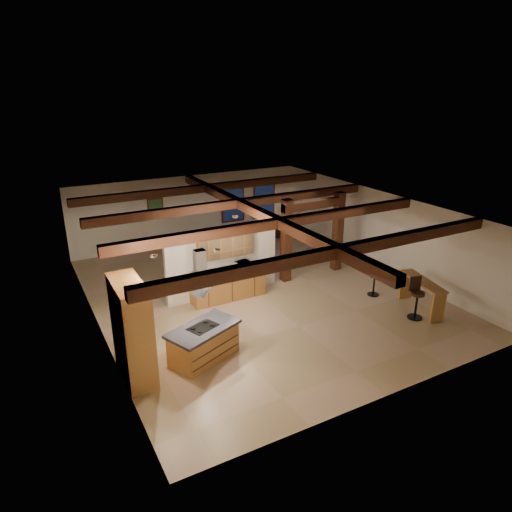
{
  "coord_description": "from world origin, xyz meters",
  "views": [
    {
      "loc": [
        -6.54,
        -11.94,
        6.47
      ],
      "look_at": [
        0.22,
        0.5,
        1.11
      ],
      "focal_mm": 32.0,
      "sensor_mm": 36.0,
      "label": 1
    }
  ],
  "objects_px": {
    "dining_table": "(229,262)",
    "bar_counter": "(422,290)",
    "kitchen_island": "(204,343)",
    "sofa": "(262,230)"
  },
  "relations": [
    {
      "from": "bar_counter",
      "to": "dining_table",
      "type": "bearing_deg",
      "value": 123.5
    },
    {
      "from": "sofa",
      "to": "bar_counter",
      "type": "bearing_deg",
      "value": 113.14
    },
    {
      "from": "dining_table",
      "to": "bar_counter",
      "type": "height_order",
      "value": "bar_counter"
    },
    {
      "from": "kitchen_island",
      "to": "sofa",
      "type": "height_order",
      "value": "kitchen_island"
    },
    {
      "from": "kitchen_island",
      "to": "dining_table",
      "type": "relative_size",
      "value": 1.13
    },
    {
      "from": "dining_table",
      "to": "bar_counter",
      "type": "relative_size",
      "value": 0.95
    },
    {
      "from": "kitchen_island",
      "to": "sofa",
      "type": "distance_m",
      "value": 9.92
    },
    {
      "from": "kitchen_island",
      "to": "dining_table",
      "type": "height_order",
      "value": "kitchen_island"
    },
    {
      "from": "kitchen_island",
      "to": "sofa",
      "type": "relative_size",
      "value": 1.0
    },
    {
      "from": "kitchen_island",
      "to": "dining_table",
      "type": "distance_m",
      "value": 5.86
    }
  ]
}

